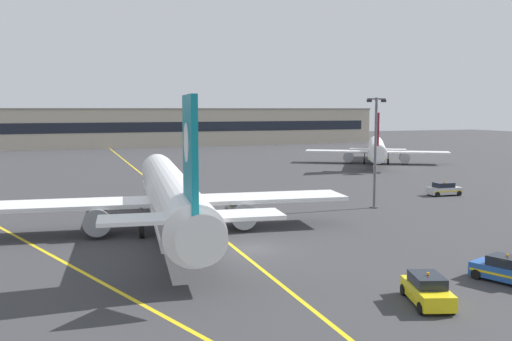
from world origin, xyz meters
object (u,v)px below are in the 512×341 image
object	(u,v)px
service_car_nearest	(427,290)
service_car_fourth	(444,189)
airliner_background	(376,149)
apron_lamp_post	(375,151)
airliner_foreground	(171,194)
service_car_third	(507,270)
safety_cone_by_nose_gear	(153,200)

from	to	relation	value
service_car_nearest	service_car_fourth	distance (m)	42.37
airliner_background	apron_lamp_post	distance (m)	52.19
service_car_fourth	airliner_foreground	bearing A→B (deg)	-166.59
airliner_background	apron_lamp_post	bearing A→B (deg)	-123.08
apron_lamp_post	service_car_third	bearing A→B (deg)	-105.21
service_car_third	service_car_fourth	xyz separation A→B (m)	(20.24, 30.78, 0.00)
apron_lamp_post	safety_cone_by_nose_gear	xyz separation A→B (m)	(-21.99, 12.38, -6.05)
service_car_fourth	service_car_nearest	bearing A→B (deg)	-130.38
service_car_nearest	safety_cone_by_nose_gear	bearing A→B (deg)	100.83
service_car_nearest	safety_cone_by_nose_gear	world-z (taller)	service_car_nearest
service_car_third	service_car_fourth	bearing A→B (deg)	56.67
apron_lamp_post	service_car_fourth	bearing A→B (deg)	19.27
apron_lamp_post	service_car_fourth	xyz separation A→B (m)	(13.12, 4.59, -5.54)
airliner_foreground	service_car_third	bearing A→B (deg)	-53.37
apron_lamp_post	service_car_third	xyz separation A→B (m)	(-7.12, -26.19, -5.54)
service_car_nearest	safety_cone_by_nose_gear	xyz separation A→B (m)	(-7.66, 40.07, -0.51)
apron_lamp_post	service_car_third	world-z (taller)	apron_lamp_post
service_car_fourth	safety_cone_by_nose_gear	xyz separation A→B (m)	(-35.11, 7.80, -0.51)
service_car_nearest	service_car_fourth	bearing A→B (deg)	49.62
apron_lamp_post	service_car_third	distance (m)	27.70
airliner_foreground	safety_cone_by_nose_gear	size ratio (longest dim) A/B	75.36
airliner_foreground	service_car_nearest	bearing A→B (deg)	-68.68
service_car_fourth	apron_lamp_post	bearing A→B (deg)	-160.73
airliner_background	safety_cone_by_nose_gear	bearing A→B (deg)	-148.20
service_car_third	service_car_fourth	world-z (taller)	same
service_car_nearest	apron_lamp_post	bearing A→B (deg)	62.64
airliner_background	service_car_third	xyz separation A→B (m)	(-35.55, -69.83, -2.18)
apron_lamp_post	service_car_fourth	size ratio (longest dim) A/B	2.77
service_car_nearest	airliner_foreground	bearing A→B (deg)	111.32
apron_lamp_post	safety_cone_by_nose_gear	distance (m)	25.95
airliner_foreground	apron_lamp_post	bearing A→B (deg)	10.01
service_car_nearest	safety_cone_by_nose_gear	size ratio (longest dim) A/B	8.28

